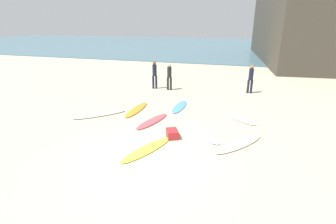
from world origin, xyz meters
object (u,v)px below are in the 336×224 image
object	(u,v)px
surfboard_0	(136,109)
surfboard_7	(180,107)
surfboard_5	(152,121)
beach_cooler	(172,134)
surfboard_3	(147,149)
surfboard_4	(239,144)
surfboard_2	(200,132)
beachgoer_near	(251,78)
beachgoer_mid	(155,73)
surfboard_1	(238,117)
surfboard_6	(100,114)
beachgoer_far	(169,75)

from	to	relation	value
surfboard_0	surfboard_7	bearing A→B (deg)	-150.52
surfboard_0	surfboard_5	size ratio (longest dim) A/B	1.10
beach_cooler	surfboard_0	bearing A→B (deg)	135.35
surfboard_3	surfboard_7	xyz separation A→B (m)	(-0.02, 4.91, -0.00)
surfboard_3	surfboard_4	world-z (taller)	surfboard_4
surfboard_2	beachgoer_near	world-z (taller)	beachgoer_near
surfboard_4	beachgoer_mid	xyz separation A→B (m)	(-5.68, 6.88, 0.99)
surfboard_5	surfboard_1	bearing A→B (deg)	39.11
surfboard_2	beachgoer_near	distance (m)	7.21
surfboard_7	beachgoer_near	world-z (taller)	beachgoer_near
surfboard_1	surfboard_6	size ratio (longest dim) A/B	0.87
surfboard_2	surfboard_4	xyz separation A→B (m)	(1.56, -0.62, 0.00)
surfboard_4	beachgoer_mid	size ratio (longest dim) A/B	1.35
surfboard_0	beachgoer_far	distance (m)	4.49
beachgoer_far	surfboard_4	bearing A→B (deg)	-58.35
beach_cooler	surfboard_7	bearing A→B (deg)	99.41
surfboard_4	beach_cooler	bearing A→B (deg)	39.73
surfboard_1	beachgoer_near	bearing A→B (deg)	37.56
surfboard_0	surfboard_7	world-z (taller)	surfboard_0
beachgoer_far	beachgoer_mid	bearing A→B (deg)	174.79
surfboard_7	beachgoer_far	xyz separation A→B (m)	(-1.51, 3.28, 0.94)
surfboard_4	beachgoer_near	xyz separation A→B (m)	(0.43, 7.48, 0.95)
surfboard_0	surfboard_2	size ratio (longest dim) A/B	0.99
surfboard_2	beachgoer_mid	world-z (taller)	beachgoer_mid
beachgoer_far	beach_cooler	world-z (taller)	beachgoer_far
surfboard_5	beachgoer_near	size ratio (longest dim) A/B	1.26
surfboard_1	surfboard_0	bearing A→B (deg)	137.76
surfboard_4	surfboard_6	bearing A→B (deg)	26.18
surfboard_5	beachgoer_mid	bearing A→B (deg)	123.89
surfboard_6	surfboard_7	xyz separation A→B (m)	(3.43, 2.27, -0.01)
surfboard_6	surfboard_2	bearing A→B (deg)	-141.29
surfboard_2	beach_cooler	size ratio (longest dim) A/B	4.26
surfboard_6	surfboard_5	bearing A→B (deg)	-135.71
surfboard_0	beach_cooler	bearing A→B (deg)	136.45
beachgoer_mid	beach_cooler	bearing A→B (deg)	97.56
surfboard_3	surfboard_0	bearing A→B (deg)	-39.08
surfboard_3	beachgoer_mid	xyz separation A→B (m)	(-2.55, 8.24, 1.00)
beachgoer_near	beach_cooler	world-z (taller)	beachgoer_near
surfboard_4	beachgoer_near	size ratio (longest dim) A/B	1.39
surfboard_2	surfboard_5	size ratio (longest dim) A/B	1.11
beachgoer_mid	surfboard_3	bearing A→B (deg)	90.57
surfboard_4	surfboard_3	bearing A→B (deg)	60.70
surfboard_0	surfboard_5	xyz separation A→B (m)	(1.32, -1.28, 0.00)
beachgoer_far	surfboard_0	bearing A→B (deg)	-99.12
surfboard_3	beachgoer_far	size ratio (longest dim) A/B	1.39
surfboard_2	beachgoer_far	xyz separation A→B (m)	(-3.09, 6.21, 0.93)
surfboard_0	surfboard_1	xyz separation A→B (m)	(5.02, 0.31, -0.00)
surfboard_6	surfboard_7	world-z (taller)	surfboard_6
surfboard_0	surfboard_3	size ratio (longest dim) A/B	1.02
surfboard_1	surfboard_5	bearing A→B (deg)	157.46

